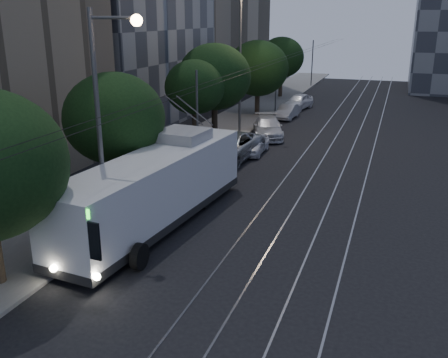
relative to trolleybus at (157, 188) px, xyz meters
name	(u,v)px	position (x,y,z in m)	size (l,w,h in m)	color
ground	(226,248)	(3.67, -1.31, -1.73)	(120.00, 120.00, 0.00)	black
sidewalk	(219,131)	(-3.83, 18.69, -1.66)	(5.00, 90.00, 0.15)	slate
tram_rails	(344,142)	(6.17, 18.69, -1.72)	(4.52, 90.00, 0.02)	gray
overhead_wires	(250,91)	(-1.30, 18.69, 1.74)	(2.23, 90.00, 6.00)	black
trolleybus	(157,188)	(0.00, 0.00, 0.00)	(3.77, 12.65, 5.63)	silver
pickup_silver	(230,147)	(-0.39, 11.17, -0.86)	(2.88, 6.24, 1.73)	#ABAEB2
car_white_a	(253,144)	(0.62, 13.23, -1.07)	(1.57, 3.90, 1.33)	white
car_white_b	(268,127)	(0.33, 18.24, -0.96)	(2.16, 5.31, 1.54)	#B6B6BB
car_white_c	(288,111)	(0.16, 26.10, -1.09)	(1.36, 3.90, 1.29)	#B3B4B8
car_white_d	(299,101)	(0.14, 31.32, -0.97)	(1.80, 4.48, 1.53)	white
tree_1	(114,119)	(-3.12, 1.85, 2.57)	(4.91, 4.91, 6.53)	black
tree_2	(195,87)	(-3.33, 12.44, 2.70)	(4.07, 4.07, 6.29)	black
tree_3	(214,77)	(-2.83, 14.89, 3.14)	(5.23, 5.23, 7.24)	black
tree_4	(258,68)	(-2.83, 26.37, 2.69)	(5.63, 5.63, 6.96)	black
tree_5	(281,58)	(-3.33, 37.99, 2.79)	(5.07, 5.07, 6.82)	black
streetlamp_near	(106,106)	(-1.12, -1.89, 3.92)	(2.28, 0.44, 9.33)	#545456
streetlamp_far	(246,48)	(-1.70, 18.71, 4.96)	(2.68, 0.44, 11.23)	#545456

